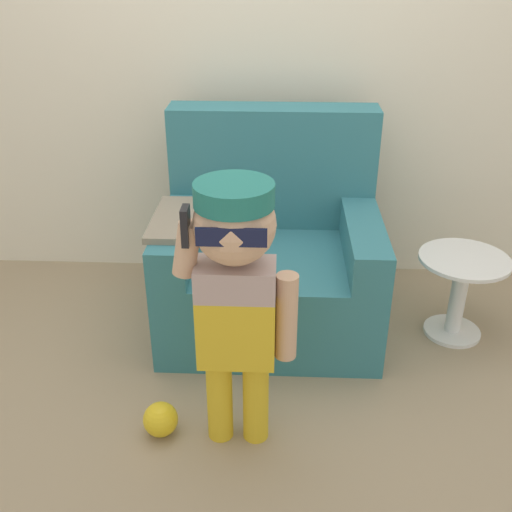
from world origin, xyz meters
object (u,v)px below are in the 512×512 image
armchair (270,255)px  toy_ball (161,419)px  side_table (460,288)px  person_child (236,280)px

armchair → toy_ball: bearing=-115.1°
armchair → side_table: armchair is taller
person_child → side_table: (1.02, 0.75, -0.45)m
side_table → armchair: bearing=172.4°
armchair → person_child: bearing=-96.5°
armchair → side_table: size_ratio=2.47×
armchair → person_child: person_child is taller
person_child → side_table: person_child is taller
person_child → toy_ball: (-0.31, -0.00, -0.64)m
toy_ball → person_child: bearing=0.6°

